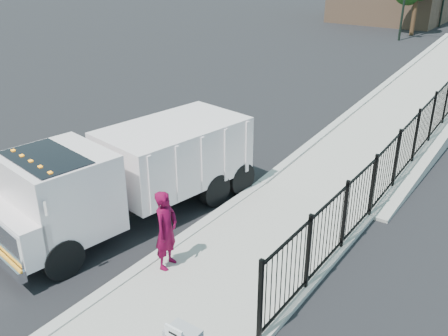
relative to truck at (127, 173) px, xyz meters
The scene contains 8 objects.
ground 2.43m from the truck, ahead, with size 120.00×120.00×0.00m, color black.
sidewalk 4.57m from the truck, 27.53° to the right, with size 3.55×12.00×0.12m, color #9E998E.
curb 3.12m from the truck, 46.15° to the right, with size 0.30×12.00×0.16m, color #ADAAA3.
ramp 16.56m from the truck, 75.77° to the left, with size 3.95×24.00×1.70m, color #9E998E.
iron_fence 13.20m from the truck, 65.44° to the left, with size 0.10×28.00×1.80m, color black.
truck is the anchor object (origin of this frame).
worker 2.72m from the truck, 25.77° to the right, with size 0.71×0.47×1.96m, color #590424.
arrow_sign 6.39m from the truck, 38.08° to the right, with size 0.35×0.04×0.22m, color white.
Camera 1 is at (7.30, -8.50, 7.15)m, focal length 40.00 mm.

